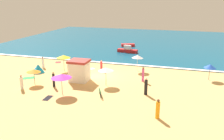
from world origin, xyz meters
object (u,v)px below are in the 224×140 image
object	(u,v)px
beach_tent	(38,68)
parked_bicycle	(100,93)
beach_umbrella_0	(106,69)
beach_umbrella_1	(210,66)
beachgoer_3	(143,74)
beachgoer_5	(21,83)
beachgoer_6	(54,80)
beach_umbrella_4	(34,71)
beachgoer_1	(158,109)
beachgoer_2	(146,87)
small_boat_0	(128,45)
beach_umbrella_5	(63,57)
small_boat_1	(127,50)
lifeguard_cabana	(79,70)
beachgoer_0	(43,63)
beach_umbrella_3	(137,57)
beachgoer_4	(101,66)
beach_umbrella_2	(61,76)

from	to	relation	value
beach_tent	parked_bicycle	bearing A→B (deg)	-25.88
beach_umbrella_0	beach_umbrella_1	bearing A→B (deg)	25.32
beachgoer_3	beachgoer_5	distance (m)	14.52
beachgoer_6	beach_umbrella_1	bearing A→B (deg)	24.36
beach_umbrella_4	beachgoer_1	distance (m)	15.98
beach_umbrella_1	parked_bicycle	bearing A→B (deg)	-142.17
beachgoer_2	beachgoer_5	size ratio (longest dim) A/B	1.10
small_boat_0	beach_tent	bearing A→B (deg)	-110.01
beach_umbrella_1	beachgoer_5	bearing A→B (deg)	-154.97
beach_umbrella_4	beachgoer_5	bearing A→B (deg)	-101.40
beach_umbrella_4	beach_umbrella_5	bearing A→B (deg)	81.60
beach_umbrella_1	beachgoer_3	size ratio (longest dim) A/B	1.10
beach_umbrella_0	small_boat_1	distance (m)	18.16
lifeguard_cabana	beach_umbrella_0	size ratio (longest dim) A/B	1.08
beachgoer_3	beachgoer_0	bearing A→B (deg)	173.40
beach_umbrella_3	beach_tent	xyz separation A→B (m)	(-13.18, -4.80, -1.51)
beach_umbrella_3	beachgoer_4	xyz separation A→B (m)	(-4.93, -1.49, -1.36)
beach_umbrella_0	beach_umbrella_5	size ratio (longest dim) A/B	0.91
beachgoer_2	beachgoer_4	xyz separation A→B (m)	(-7.52, 6.93, -0.14)
beachgoer_4	beach_tent	bearing A→B (deg)	-158.17
beach_umbrella_5	beach_tent	xyz separation A→B (m)	(-3.13, -1.71, -1.53)
beachgoer_2	small_boat_1	bearing A→B (deg)	108.77
parked_bicycle	small_boat_1	world-z (taller)	small_boat_1
beach_umbrella_0	small_boat_1	bearing A→B (deg)	95.09
beach_umbrella_2	small_boat_0	world-z (taller)	beach_umbrella_2
beach_umbrella_5	beach_tent	size ratio (longest dim) A/B	1.67
beach_umbrella_5	small_boat_0	world-z (taller)	beach_umbrella_5
lifeguard_cabana	beachgoer_0	world-z (taller)	lifeguard_cabana
beach_umbrella_0	beach_umbrella_5	distance (m)	8.50
lifeguard_cabana	beachgoer_4	xyz separation A→B (m)	(1.22, 4.89, -0.63)
beach_umbrella_2	beach_umbrella_4	bearing A→B (deg)	158.13
parked_bicycle	beachgoer_4	distance (m)	9.20
beachgoer_1	beachgoer_3	distance (m)	9.60
beachgoer_0	beachgoer_6	distance (m)	8.86
beach_umbrella_0	beachgoer_0	bearing A→B (deg)	158.83
lifeguard_cabana	beachgoer_1	size ratio (longest dim) A/B	1.51
beachgoer_3	small_boat_0	world-z (taller)	beachgoer_3
beach_umbrella_0	small_boat_0	xyz separation A→B (m)	(-2.84, 23.76, -1.64)
beach_umbrella_5	small_boat_1	bearing A→B (deg)	67.16
parked_bicycle	beachgoer_6	xyz separation A→B (m)	(-6.14, 0.98, 0.51)
beach_umbrella_5	beachgoer_6	size ratio (longest dim) A/B	1.50
beach_umbrella_1	beachgoer_1	world-z (taller)	beach_umbrella_1
beach_umbrella_4	beachgoer_4	bearing A→B (deg)	51.52
beach_umbrella_1	small_boat_0	size ratio (longest dim) A/B	0.68
beachgoer_2	beachgoer_0	bearing A→B (deg)	160.12
beach_umbrella_3	beachgoer_0	bearing A→B (deg)	-169.91
beach_tent	beachgoer_2	world-z (taller)	beachgoer_2
beachgoer_6	small_boat_0	xyz separation A→B (m)	(2.87, 26.10, -0.52)
small_boat_0	beachgoer_6	bearing A→B (deg)	-96.27
beach_umbrella_1	beachgoer_3	xyz separation A→B (m)	(-8.02, -3.06, -0.88)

